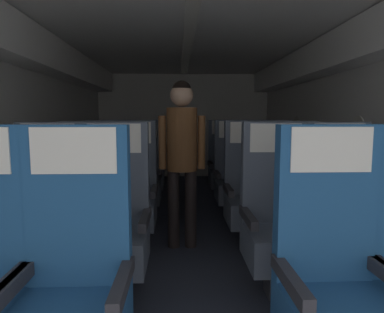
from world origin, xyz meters
TOP-DOWN VIEW (x-y plane):
  - ground at (0.00, 3.61)m, footprint 3.74×7.62m
  - fuselage_shell at (0.00, 3.89)m, footprint 3.62×7.27m
  - seat_a_left_aisle at (-0.57, 1.56)m, footprint 0.48×0.49m
  - seat_a_right_window at (0.55, 1.56)m, footprint 0.48×0.49m
  - seat_b_left_window at (-1.01, 2.46)m, footprint 0.48×0.49m
  - seat_b_left_aisle at (-0.56, 2.44)m, footprint 0.48×0.49m
  - seat_b_right_aisle at (1.01, 2.44)m, footprint 0.48×0.49m
  - seat_b_right_window at (0.56, 2.45)m, footprint 0.48×0.49m
  - seat_c_left_window at (-1.01, 3.31)m, footprint 0.48×0.49m
  - seat_c_left_aisle at (-0.56, 3.31)m, footprint 0.48×0.49m
  - seat_c_right_aisle at (1.00, 3.32)m, footprint 0.48×0.49m
  - seat_c_right_window at (0.56, 3.33)m, footprint 0.48×0.49m
  - seat_d_left_window at (-1.02, 4.20)m, footprint 0.48×0.49m
  - seat_d_left_aisle at (-0.56, 4.19)m, footprint 0.48×0.49m
  - seat_d_right_aisle at (1.02, 4.20)m, footprint 0.48×0.49m
  - seat_d_right_window at (0.56, 4.19)m, footprint 0.48×0.49m
  - seat_e_left_window at (-1.01, 5.06)m, footprint 0.48×0.49m
  - seat_e_left_aisle at (-0.55, 5.05)m, footprint 0.48×0.49m
  - seat_e_right_aisle at (1.02, 5.05)m, footprint 0.48×0.49m
  - seat_e_right_window at (0.56, 5.06)m, footprint 0.48×0.49m
  - flight_attendant at (-0.09, 3.30)m, footprint 0.43×0.28m

SIDE VIEW (x-z plane):
  - ground at x=0.00m, z-range -0.02..0.00m
  - seat_a_left_aisle at x=-0.57m, z-range -0.10..1.09m
  - seat_a_right_window at x=0.55m, z-range -0.10..1.09m
  - seat_b_left_window at x=-1.01m, z-range -0.10..1.09m
  - seat_b_left_aisle at x=-0.56m, z-range -0.10..1.09m
  - seat_b_right_aisle at x=1.01m, z-range -0.10..1.09m
  - seat_b_right_window at x=0.56m, z-range -0.10..1.09m
  - seat_c_left_window at x=-1.01m, z-range -0.10..1.09m
  - seat_c_left_aisle at x=-0.56m, z-range -0.10..1.09m
  - seat_c_right_aisle at x=1.00m, z-range -0.10..1.09m
  - seat_c_right_window at x=0.56m, z-range -0.10..1.09m
  - seat_d_left_window at x=-1.02m, z-range -0.10..1.09m
  - seat_d_left_aisle at x=-0.56m, z-range -0.10..1.09m
  - seat_d_right_aisle at x=1.02m, z-range -0.10..1.09m
  - seat_d_right_window at x=0.56m, z-range -0.10..1.09m
  - seat_e_left_window at x=-1.01m, z-range -0.10..1.09m
  - seat_e_left_aisle at x=-0.55m, z-range -0.10..1.09m
  - seat_e_right_aisle at x=1.02m, z-range -0.10..1.09m
  - seat_e_right_window at x=0.56m, z-range -0.10..1.09m
  - flight_attendant at x=-0.09m, z-range 0.17..1.72m
  - fuselage_shell at x=0.00m, z-range 0.48..2.64m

